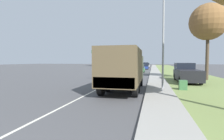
# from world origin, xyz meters

# --- Properties ---
(ground_plane) EXTENTS (180.00, 180.00, 0.00)m
(ground_plane) POSITION_xyz_m (0.00, 40.00, 0.00)
(ground_plane) COLOR #4C4C4F
(lane_centre_stripe) EXTENTS (0.12, 120.00, 0.00)m
(lane_centre_stripe) POSITION_xyz_m (0.00, 40.00, 0.00)
(lane_centre_stripe) COLOR silver
(lane_centre_stripe) RESTS_ON ground
(sidewalk_right) EXTENTS (1.80, 120.00, 0.12)m
(sidewalk_right) POSITION_xyz_m (4.50, 40.00, 0.06)
(sidewalk_right) COLOR #9E9B93
(sidewalk_right) RESTS_ON ground
(grass_strip_right) EXTENTS (7.00, 120.00, 0.02)m
(grass_strip_right) POSITION_xyz_m (8.90, 40.00, 0.01)
(grass_strip_right) COLOR olive
(grass_strip_right) RESTS_ON ground
(military_truck) EXTENTS (2.39, 6.99, 2.94)m
(military_truck) POSITION_xyz_m (2.02, 11.51, 1.65)
(military_truck) COLOR #474C38
(military_truck) RESTS_ON ground
(car_nearest_ahead) EXTENTS (1.90, 4.70, 1.40)m
(car_nearest_ahead) POSITION_xyz_m (-1.65, 22.21, 0.64)
(car_nearest_ahead) COLOR navy
(car_nearest_ahead) RESTS_ON ground
(car_second_ahead) EXTENTS (1.89, 4.89, 1.51)m
(car_second_ahead) POSITION_xyz_m (1.60, 32.50, 0.68)
(car_second_ahead) COLOR #336B3D
(car_second_ahead) RESTS_ON ground
(car_third_ahead) EXTENTS (1.87, 3.95, 1.36)m
(car_third_ahead) POSITION_xyz_m (2.00, 45.84, 0.62)
(car_third_ahead) COLOR navy
(car_third_ahead) RESTS_ON ground
(car_fourth_ahead) EXTENTS (1.86, 3.95, 1.73)m
(car_fourth_ahead) POSITION_xyz_m (1.87, 55.21, 0.77)
(car_fourth_ahead) COLOR black
(car_fourth_ahead) RESTS_ON ground
(car_farthest_ahead) EXTENTS (1.83, 4.74, 1.49)m
(car_farthest_ahead) POSITION_xyz_m (2.07, 63.03, 0.67)
(car_farthest_ahead) COLOR #B7BABF
(car_farthest_ahead) RESTS_ON ground
(pickup_truck) EXTENTS (1.95, 5.68, 1.90)m
(pickup_truck) POSITION_xyz_m (7.37, 18.13, 0.91)
(pickup_truck) COLOR black
(pickup_truck) RESTS_ON grass_strip_right
(lamp_post) EXTENTS (1.69, 0.24, 7.78)m
(lamp_post) POSITION_xyz_m (4.56, 12.31, 4.70)
(lamp_post) COLOR gray
(lamp_post) RESTS_ON sidewalk_right
(tree_mid_right) EXTENTS (4.01, 4.01, 8.42)m
(tree_mid_right) POSITION_xyz_m (9.93, 20.58, 6.40)
(tree_mid_right) COLOR #4C3D2D
(tree_mid_right) RESTS_ON grass_strip_right
(utility_box) EXTENTS (0.55, 0.45, 0.70)m
(utility_box) POSITION_xyz_m (6.20, 12.73, 0.37)
(utility_box) COLOR #3D7042
(utility_box) RESTS_ON grass_strip_right
(building_distant) EXTENTS (14.05, 8.84, 7.02)m
(building_distant) POSITION_xyz_m (-15.39, 76.52, 3.56)
(building_distant) COLOR beige
(building_distant) RESTS_ON ground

